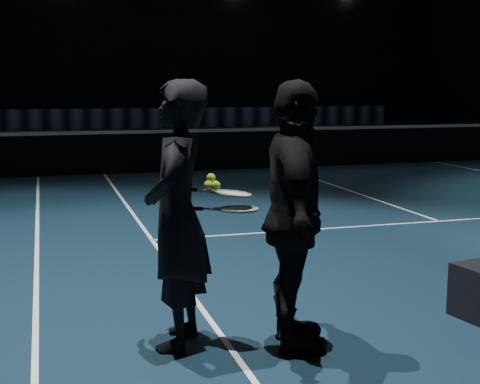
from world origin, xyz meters
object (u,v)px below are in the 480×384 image
object	(u,v)px
player_a	(177,216)
tennis_balls	(212,183)
player_b	(294,217)
racket_upper	(232,194)
racket_lower	(239,209)

from	to	relation	value
player_a	tennis_balls	size ratio (longest dim) A/B	16.36
player_b	racket_upper	xyz separation A→B (m)	(-0.41, 0.19, 0.16)
racket_upper	tennis_balls	bearing A→B (deg)	-170.43
player_b	tennis_balls	size ratio (longest dim) A/B	16.36
player_a	tennis_balls	xyz separation A→B (m)	(0.24, -0.08, 0.24)
player_b	racket_lower	size ratio (longest dim) A/B	2.89
racket_lower	tennis_balls	bearing A→B (deg)	178.53
racket_upper	tennis_balls	xyz separation A→B (m)	(-0.15, 0.02, 0.08)
player_a	player_b	xyz separation A→B (m)	(0.80, -0.29, 0.00)
player_b	racket_lower	distance (m)	0.40
racket_lower	racket_upper	xyz separation A→B (m)	(-0.03, 0.05, 0.11)
racket_lower	racket_upper	bearing A→B (deg)	141.34
player_b	tennis_balls	bearing A→B (deg)	84.00
racket_lower	racket_upper	world-z (taller)	racket_upper
racket_lower	tennis_balls	xyz separation A→B (m)	(-0.18, 0.07, 0.19)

